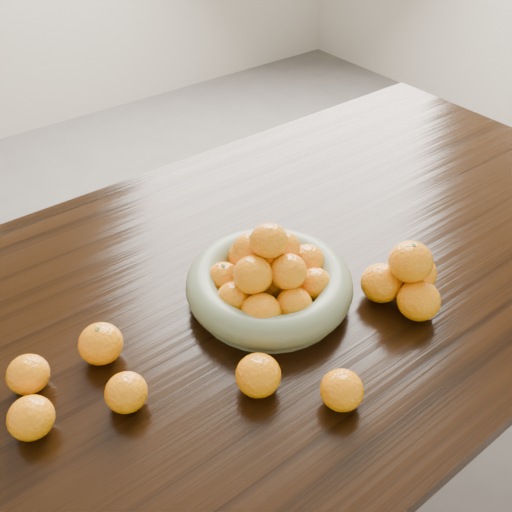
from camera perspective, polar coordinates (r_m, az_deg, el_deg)
ground at (r=1.73m, az=0.04°, el=-21.30°), size 5.00×5.00×0.00m
dining_table at (r=1.20m, az=0.05°, el=-5.51°), size 2.00×1.00×0.75m
fruit_bowl at (r=1.07m, az=1.37°, el=-2.48°), size 0.32×0.32×0.17m
orange_pyramid at (r=1.10m, az=14.82°, el=-2.25°), size 0.15×0.15×0.13m
loose_orange_0 at (r=1.00m, az=-15.26°, el=-8.45°), size 0.07×0.07×0.07m
loose_orange_1 at (r=0.93m, az=-12.85°, el=-13.16°), size 0.07×0.07×0.06m
loose_orange_2 at (r=0.92m, az=8.57°, el=-13.12°), size 0.07×0.07×0.06m
loose_orange_3 at (r=0.94m, az=-21.58°, el=-14.81°), size 0.07×0.07×0.06m
loose_orange_4 at (r=0.93m, az=0.23°, el=-11.84°), size 0.07×0.07×0.07m
loose_orange_5 at (r=1.00m, az=-21.83°, el=-10.93°), size 0.07×0.07×0.06m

